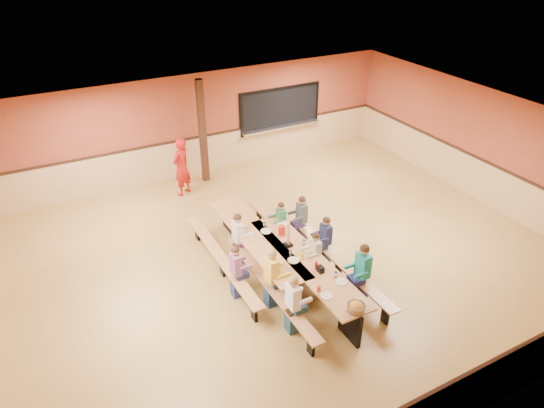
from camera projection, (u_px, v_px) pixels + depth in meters
ground at (284, 256)px, 11.07m from camera, size 12.00×12.00×0.00m
room_envelope at (285, 230)px, 10.73m from camera, size 12.04×10.04×3.02m
kitchen_pass_through at (280, 111)px, 15.17m from camera, size 2.78×0.28×1.38m
structural_post at (203, 132)px, 13.60m from camera, size 0.18×0.18×3.00m
cafeteria_table_main at (306, 268)px, 9.81m from camera, size 1.91×3.70×0.74m
cafeteria_table_second at (257, 244)px, 10.54m from camera, size 1.91×3.70×0.74m
seated_child_white_left at (293, 305)px, 8.74m from camera, size 0.38×0.31×1.24m
seated_adult_yellow at (272, 278)px, 9.35m from camera, size 0.42×0.34×1.31m
seated_child_grey_left at (238, 239)px, 10.57m from camera, size 0.38×0.31×1.23m
seated_child_teal_right at (362, 273)px, 9.51m from camera, size 0.41×0.33×1.29m
seated_child_navy_right at (325, 241)px, 10.53m from camera, size 0.36×0.29×1.19m
seated_child_char_right at (301, 220)px, 11.30m from camera, size 0.36×0.29×1.19m
seated_child_purple_sec at (236, 272)px, 9.60m from camera, size 0.36×0.29×1.19m
seated_child_green_sec at (281, 224)px, 11.17m from camera, size 0.33×0.27×1.13m
seated_child_tan_sec at (315, 257)px, 10.04m from camera, size 0.35×0.29×1.17m
standing_woman at (181, 167)px, 13.20m from camera, size 0.72×0.67×1.66m
punch_pitcher at (282, 230)px, 10.43m from camera, size 0.16×0.16×0.22m
chip_bowl at (356, 307)px, 8.41m from camera, size 0.32×0.32×0.15m
napkin_dispenser at (321, 269)px, 9.34m from camera, size 0.10×0.14×0.13m
condiment_mustard at (302, 256)px, 9.67m from camera, size 0.06×0.06×0.17m
condiment_ketchup at (316, 265)px, 9.41m from camera, size 0.06×0.06×0.17m
table_paddle at (288, 241)px, 10.06m from camera, size 0.16×0.16×0.56m
place_settings at (306, 258)px, 9.68m from camera, size 0.65×3.30×0.11m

